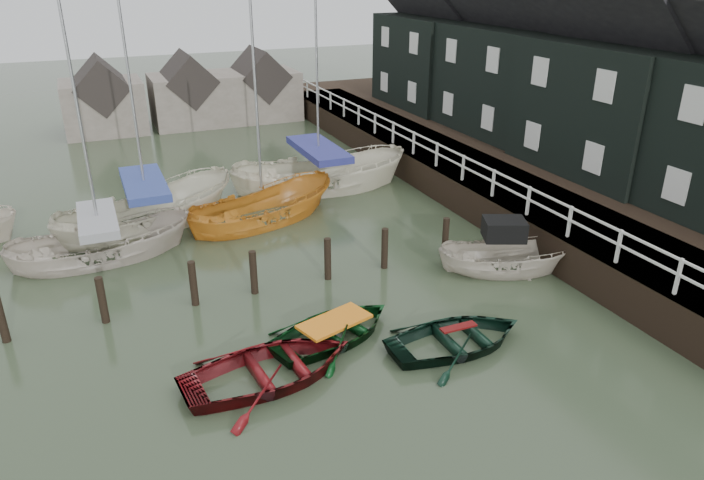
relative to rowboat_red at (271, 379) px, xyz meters
name	(u,v)px	position (x,y,z in m)	size (l,w,h in m)	color
ground	(327,333)	(2.00, 1.40, 0.00)	(120.00, 120.00, 0.00)	#303C26
pier	(441,167)	(11.48, 11.40, 0.71)	(3.04, 32.00, 2.70)	black
land_strip	(537,168)	(17.00, 11.40, 0.00)	(14.00, 38.00, 1.50)	black
quay_houses	(572,52)	(16.99, 10.06, 5.68)	(6.52, 28.14, 10.01)	black
mooring_pilings	(257,278)	(0.89, 4.40, 0.50)	(13.72, 0.22, 1.80)	black
far_sheds	(186,94)	(2.83, 27.40, 1.86)	(14.00, 4.08, 4.39)	#665B51
rowboat_red	(271,379)	(0.00, 0.00, 0.00)	(3.07, 4.30, 0.89)	#580C0F
rowboat_green	(335,338)	(2.10, 1.08, 0.00)	(2.68, 3.75, 0.78)	black
rowboat_dkgreen	(457,347)	(4.91, -0.56, 0.00)	(2.75, 3.85, 0.80)	black
motorboat	(504,269)	(8.67, 2.61, 0.09)	(4.64, 3.24, 2.60)	beige
sailboat_a	(104,256)	(-3.29, 8.89, 0.06)	(6.19, 2.68, 10.58)	beige
sailboat_b	(150,224)	(-1.49, 11.23, 0.06)	(7.89, 5.36, 13.01)	beige
sailboat_c	(264,220)	(2.68, 10.05, 0.01)	(6.86, 4.21, 9.74)	orange
sailboat_d	(319,187)	(6.04, 12.77, 0.06)	(8.23, 4.13, 13.41)	silver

